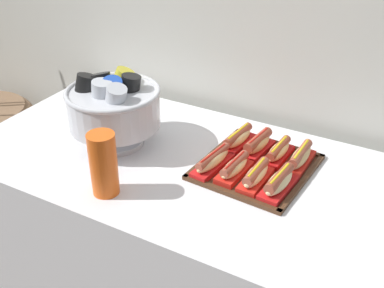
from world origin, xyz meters
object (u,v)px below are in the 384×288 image
Objects in this scene: hot_dog_5 at (258,144)px; hot_dog_7 at (300,157)px; hot_dog_4 at (238,139)px; donut at (94,106)px; cup_stack at (104,164)px; hot_dog_3 at (279,183)px; serving_tray at (256,167)px; hot_dog_6 at (278,152)px; hot_dog_1 at (234,168)px; hot_dog_2 at (256,175)px; punch_bowl at (113,105)px; hot_dog_0 at (213,161)px; buffet_table at (178,240)px.

hot_dog_5 reaches higher than hot_dog_7.
hot_dog_4 is 0.62m from donut.
cup_stack is 0.57m from donut.
donut is at bearing 168.31° from hot_dog_3.
hot_dog_5 is at bearing 110.65° from serving_tray.
hot_dog_7 is at bearing -3.79° from hot_dog_6.
cup_stack is at bearing -47.33° from donut.
hot_dog_6 is 0.77m from donut.
hot_dog_1 is 1.03× the size of hot_dog_6.
hot_dog_1 is 1.00× the size of hot_dog_2.
hot_dog_0 is at bearing 1.62° from punch_bowl.
hot_dog_5 is 1.36× the size of donut.
punch_bowl reaches higher than hot_dog_6.
hot_dog_1 is 0.22m from hot_dog_7.
hot_dog_2 is 0.78m from donut.
hot_dog_0 is 0.15m from hot_dog_2.
buffet_table is at bearing -157.81° from hot_dog_7.
punch_bowl is (-0.38, -0.18, 0.11)m from hot_dog_4.
hot_dog_1 reaches higher than donut.
hot_dog_7 is at bearing 86.21° from hot_dog_3.
hot_dog_0 is 1.12× the size of hot_dog_4.
serving_tray is at bearing 139.95° from hot_dog_3.
cup_stack is at bearing -138.33° from hot_dog_7.
hot_dog_7 is at bearing 14.78° from punch_bowl.
hot_dog_6 is at bearing 17.23° from punch_bowl.
hot_dog_5 is at bearing 176.21° from hot_dog_6.
hot_dog_3 is at bearing -93.79° from hot_dog_7.
punch_bowl is 2.75× the size of donut.
hot_dog_2 is 0.08m from hot_dog_3.
hot_dog_0 is at bearing -147.54° from hot_dog_7.
hot_dog_4 is 0.44m from punch_bowl.
hot_dog_0 reaches higher than serving_tray.
hot_dog_1 is 0.94× the size of hot_dog_3.
hot_dog_2 reaches higher than hot_dog_6.
punch_bowl is (-0.24, -0.01, 0.50)m from buffet_table.
hot_dog_0 is at bearing -147.54° from serving_tray.
cup_stack is (-0.09, -0.26, 0.45)m from buffet_table.
hot_dog_3 is (0.07, -0.00, 0.00)m from hot_dog_2.
hot_dog_5 reaches higher than hot_dog_4.
donut is (-0.84, 0.01, -0.02)m from hot_dog_7.
hot_dog_3 reaches higher than buffet_table.
hot_dog_5 is at bearing 0.20° from donut.
hot_dog_7 is 0.62m from cup_stack.
hot_dog_3 is 0.18m from hot_dog_6.
buffet_table is 0.44m from serving_tray.
hot_dog_6 is at bearing 61.76° from hot_dog_1.
cup_stack is (0.15, -0.25, -0.05)m from punch_bowl.
hot_dog_7 is at bearing -3.79° from hot_dog_4.
serving_tray is 1.93× the size of cup_stack.
cup_stack reaches higher than hot_dog_3.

